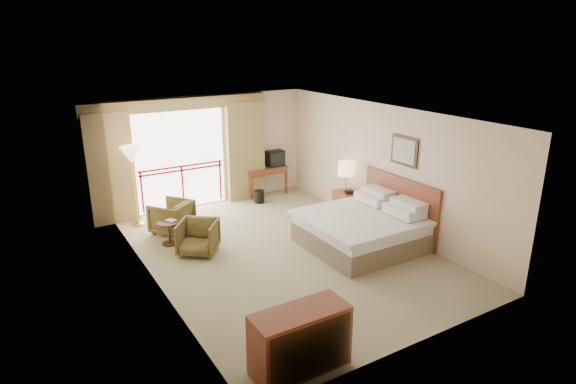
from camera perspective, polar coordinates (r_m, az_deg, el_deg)
floor at (r=9.54m, az=-0.58°, el=-7.06°), size 7.00×7.00×0.00m
ceiling at (r=8.74m, az=-0.63°, el=9.18°), size 7.00×7.00×0.00m
wall_back at (r=12.09m, az=-9.10°, el=4.94°), size 5.00×0.00×5.00m
wall_front at (r=6.49m, az=15.45°, el=-7.26°), size 5.00×0.00×5.00m
wall_left at (r=8.14m, az=-15.95°, el=-2.04°), size 0.00×7.00×7.00m
wall_right at (r=10.49m, az=11.25°, el=2.80°), size 0.00×7.00×7.00m
balcony_door at (r=11.84m, az=-12.60°, el=3.70°), size 2.40×0.00×2.40m
balcony_railing at (r=11.93m, az=-12.45°, el=1.88°), size 2.09×0.03×1.02m
curtain_left at (r=11.32m, az=-20.31°, el=2.60°), size 1.00×0.26×2.50m
curtain_right at (r=12.32m, az=-5.14°, el=4.86°), size 1.00×0.26×2.50m
valance at (r=11.50m, az=-12.90°, el=10.13°), size 4.40×0.22×0.28m
hvac_vent at (r=12.42m, az=-3.64°, el=10.17°), size 0.50×0.04×0.50m
bed at (r=9.74m, az=8.86°, el=-4.32°), size 2.13×2.06×0.97m
headboard at (r=10.26m, az=13.08°, el=-1.78°), size 0.06×2.10×1.30m
framed_art at (r=9.93m, az=13.62°, el=4.76°), size 0.04×0.72×0.60m
nightstand at (r=11.22m, az=6.92°, el=-1.47°), size 0.46×0.54×0.64m
table_lamp at (r=11.01m, az=6.93°, el=2.71°), size 0.38×0.38×0.66m
phone at (r=10.97m, az=7.26°, el=0.03°), size 0.20×0.18×0.08m
desk at (r=12.81m, az=-2.88°, el=2.31°), size 1.14×0.55×0.74m
tv at (r=12.80m, az=-1.60°, el=4.04°), size 0.46×0.37×0.42m
coffee_maker at (r=12.53m, az=-4.21°, el=3.36°), size 0.16×0.16×0.28m
cup at (r=12.58m, az=-3.48°, el=2.99°), size 0.07×0.07×0.10m
wastebasket at (r=12.22m, az=-3.42°, el=-0.53°), size 0.33×0.33×0.32m
armchair_far at (r=10.73m, az=-13.48°, el=-4.63°), size 1.06×1.07×0.70m
armchair_near at (r=9.64m, az=-10.49°, el=-7.11°), size 1.01×1.01×0.66m
side_table at (r=10.02m, az=-13.94°, el=-4.28°), size 0.44×0.44×0.48m
book at (r=9.96m, az=-14.01°, el=-3.44°), size 0.22×0.25×0.02m
floor_lamp at (r=10.91m, az=-18.09°, el=3.87°), size 0.46×0.46×1.79m
dresser at (r=6.30m, az=1.48°, el=-17.18°), size 1.25×0.53×0.83m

